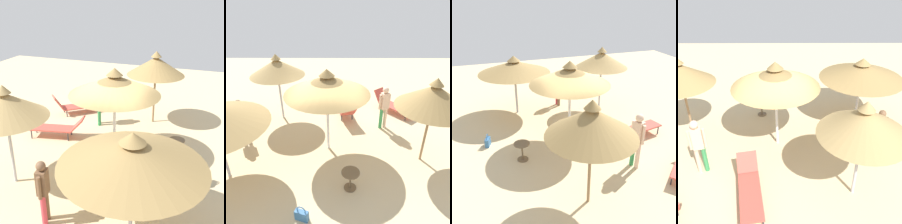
# 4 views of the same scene
# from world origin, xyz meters

# --- Properties ---
(ground) EXTENTS (24.00, 24.00, 0.10)m
(ground) POSITION_xyz_m (0.00, 0.00, -0.05)
(ground) COLOR beige
(parasol_umbrella_center) EXTENTS (2.18, 2.18, 2.86)m
(parasol_umbrella_center) POSITION_xyz_m (-0.81, -3.06, 2.30)
(parasol_umbrella_center) COLOR olive
(parasol_umbrella_center) RESTS_ON ground
(parasol_umbrella_near_left) EXTENTS (2.20, 2.20, 2.83)m
(parasol_umbrella_near_left) POSITION_xyz_m (1.97, 2.14, 2.29)
(parasol_umbrella_near_left) COLOR #B2B2B7
(parasol_umbrella_near_left) RESTS_ON ground
(parasol_umbrella_far_left) EXTENTS (2.98, 2.98, 2.53)m
(parasol_umbrella_far_left) POSITION_xyz_m (-1.59, 2.98, 2.06)
(parasol_umbrella_far_left) COLOR #B2B2B7
(parasol_umbrella_far_left) RESTS_ON ground
(parasol_umbrella_back) EXTENTS (2.71, 2.71, 2.92)m
(parasol_umbrella_back) POSITION_xyz_m (-0.22, 0.02, 2.42)
(parasol_umbrella_back) COLOR white
(parasol_umbrella_back) RESTS_ON ground
(lounge_chair_front) EXTENTS (2.09, 0.95, 0.81)m
(lounge_chair_front) POSITION_xyz_m (2.13, -0.61, 0.40)
(lounge_chair_front) COLOR #CC4C3F
(lounge_chair_front) RESTS_ON ground
(lounge_chair_near_right) EXTENTS (1.90, 1.73, 0.88)m
(lounge_chair_near_right) POSITION_xyz_m (2.55, -2.80, 0.38)
(lounge_chair_near_right) COLOR #CC4C3F
(lounge_chair_near_right) RESTS_ON ground
(person_standing_far_right) EXTENTS (0.30, 0.46, 1.79)m
(person_standing_far_right) POSITION_xyz_m (1.14, -2.13, 1.04)
(person_standing_far_right) COLOR #338C4C
(person_standing_far_right) RESTS_ON ground
(person_standing_edge) EXTENTS (0.27, 0.46, 1.62)m
(person_standing_edge) POSITION_xyz_m (0.35, 3.20, 0.92)
(person_standing_edge) COLOR #D83F4C
(person_standing_edge) RESTS_ON ground
(handbag) EXTENTS (0.23, 0.36, 0.46)m
(handbag) POSITION_xyz_m (-3.05, 0.55, 0.16)
(handbag) COLOR #336699
(handbag) RESTS_ON ground
(side_table_round) EXTENTS (0.51, 0.51, 0.60)m
(side_table_round) POSITION_xyz_m (-2.06, -0.67, 0.41)
(side_table_round) COLOR brown
(side_table_round) RESTS_ON ground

